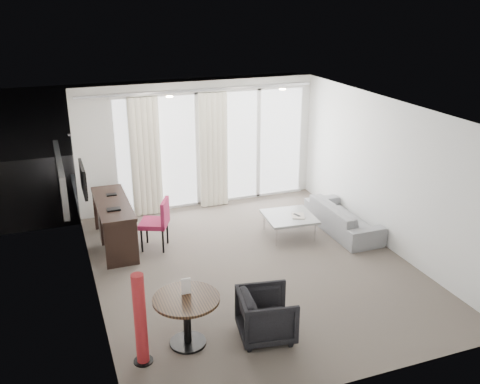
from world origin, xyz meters
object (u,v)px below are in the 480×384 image
object	(u,v)px
desk	(114,224)
rattan_chair_b	(258,160)
tub_armchair	(266,315)
rattan_chair_a	(202,161)
coffee_table	(289,226)
sofa	(343,217)
desk_chair	(154,224)
round_table	(187,321)
red_lamp	(140,320)

from	to	relation	value
desk	rattan_chair_b	bearing A→B (deg)	34.61
tub_armchair	rattan_chair_a	size ratio (longest dim) A/B	0.99
coffee_table	rattan_chair_a	bearing A→B (deg)	97.37
sofa	tub_armchair	bearing A→B (deg)	133.89
coffee_table	rattan_chair_b	world-z (taller)	rattan_chair_b
desk_chair	sofa	world-z (taller)	desk_chair
sofa	rattan_chair_b	size ratio (longest dim) A/B	2.10
desk	sofa	world-z (taller)	desk
round_table	rattan_chair_b	distance (m)	6.74
round_table	tub_armchair	world-z (taller)	round_table
red_lamp	sofa	xyz separation A→B (m)	(4.28, 2.51, -0.34)
tub_armchair	rattan_chair_b	bearing A→B (deg)	-11.80
desk_chair	rattan_chair_a	size ratio (longest dim) A/B	1.26
desk_chair	coffee_table	world-z (taller)	desk_chair
round_table	red_lamp	bearing A→B (deg)	-165.14
desk_chair	rattan_chair_a	xyz separation A→B (m)	(1.93, 3.52, -0.09)
sofa	coffee_table	bearing A→B (deg)	81.47
coffee_table	sofa	xyz separation A→B (m)	(1.05, -0.16, 0.07)
red_lamp	sofa	distance (m)	4.97
tub_armchair	coffee_table	world-z (taller)	tub_armchair
desk_chair	round_table	size ratio (longest dim) A/B	1.08
desk	rattan_chair_a	xyz separation A→B (m)	(2.57, 3.19, -0.06)
desk	coffee_table	world-z (taller)	desk
rattan_chair_b	coffee_table	bearing A→B (deg)	-122.40
round_table	rattan_chair_a	world-z (taller)	rattan_chair_a
round_table	rattan_chair_a	xyz separation A→B (m)	(2.11, 6.40, 0.02)
round_table	tub_armchair	distance (m)	1.03
red_lamp	rattan_chair_b	xyz separation A→B (m)	(3.97, 6.00, -0.17)
desk	red_lamp	world-z (taller)	red_lamp
desk_chair	red_lamp	bearing A→B (deg)	-80.07
desk_chair	red_lamp	size ratio (longest dim) A/B	0.75
rattan_chair_a	rattan_chair_b	distance (m)	1.37
sofa	rattan_chair_a	size ratio (longest dim) A/B	2.54
tub_armchair	coffee_table	xyz separation A→B (m)	(1.61, 2.72, -0.13)
coffee_table	rattan_chair_b	xyz separation A→B (m)	(0.74, 3.33, 0.24)
desk	round_table	world-z (taller)	desk
rattan_chair_b	rattan_chair_a	bearing A→B (deg)	136.06
desk	red_lamp	bearing A→B (deg)	-92.61
tub_armchair	rattan_chair_b	world-z (taller)	rattan_chair_b
coffee_table	sofa	bearing A→B (deg)	-8.53
desk_chair	desk	bearing A→B (deg)	177.70
red_lamp	coffee_table	distance (m)	4.21
red_lamp	desk_chair	bearing A→B (deg)	75.36
round_table	tub_armchair	bearing A→B (deg)	-11.89
desk_chair	rattan_chair_b	distance (m)	4.34
red_lamp	rattan_chair_a	world-z (taller)	red_lamp
desk	rattan_chair_b	size ratio (longest dim) A/B	2.04
desk_chair	rattan_chair_b	bearing A→B (deg)	67.54
round_table	sofa	xyz separation A→B (m)	(3.67, 2.35, -0.07)
coffee_table	rattan_chair_b	size ratio (longest dim) A/B	1.01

